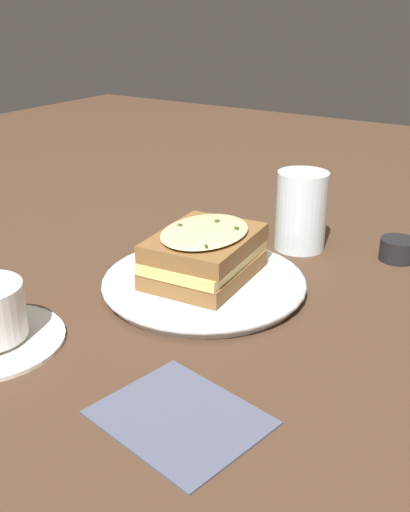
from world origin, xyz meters
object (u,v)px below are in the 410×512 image
(dinner_plate, at_px, (205,283))
(sandwich, at_px, (206,254))
(water_glass, at_px, (301,211))
(napkin, at_px, (180,417))
(condiment_pot, at_px, (398,250))

(dinner_plate, relative_size, sandwich, 1.63)
(sandwich, bearing_deg, water_glass, 78.80)
(napkin, distance_m, condiment_pot, 0.44)
(water_glass, relative_size, condiment_pot, 2.27)
(condiment_pot, bearing_deg, napkin, -97.15)
(water_glass, distance_m, napkin, 0.42)
(dinner_plate, height_order, napkin, dinner_plate)
(sandwich, xyz_separation_m, water_glass, (0.04, 0.19, 0.01))
(dinner_plate, relative_size, condiment_pot, 5.08)
(dinner_plate, distance_m, napkin, 0.25)
(dinner_plate, distance_m, water_glass, 0.20)
(water_glass, relative_size, napkin, 0.82)
(dinner_plate, bearing_deg, napkin, -62.07)
(sandwich, distance_m, condiment_pot, 0.28)
(dinner_plate, distance_m, sandwich, 0.04)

